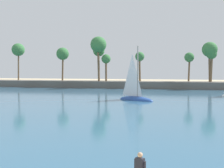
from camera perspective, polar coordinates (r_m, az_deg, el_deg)
sea at (r=61.22m, az=7.51°, el=-1.50°), size 220.00×99.12×0.06m
palm_headland at (r=70.54m, az=7.73°, el=1.68°), size 104.44×6.84×13.12m
sailboat_mid_bay at (r=43.56m, az=4.78°, el=-2.23°), size 6.31×4.75×9.01m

